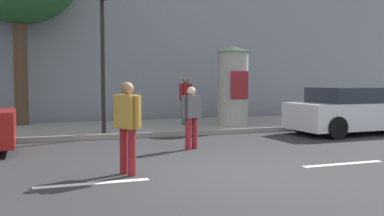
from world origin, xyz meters
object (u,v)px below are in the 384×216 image
Objects in this scene: pedestrian_with_bag at (191,113)px; parked_car_silver at (358,111)px; pedestrian_in_dark_shirt at (186,97)px; traffic_light at (103,26)px; pedestrian_in_red_top at (240,96)px; pedestrian_in_light_jacket at (127,120)px; poster_column at (233,85)px.

pedestrian_with_bag reaches higher than parked_car_silver.
pedestrian_in_dark_shirt reaches higher than pedestrian_with_bag.
pedestrian_with_bag is 0.93× the size of pedestrian_in_dark_shirt.
traffic_light is 6.63m from pedestrian_in_red_top.
pedestrian_with_bag is (1.70, -2.56, -2.27)m from traffic_light.
pedestrian_in_light_jacket is (-0.24, -4.81, -2.19)m from traffic_light.
pedestrian_in_light_jacket is 1.07× the size of pedestrian_in_red_top.
pedestrian_in_red_top is at bearing 52.81° from pedestrian_in_light_jacket.
traffic_light is 3.00× the size of pedestrian_with_bag.
poster_column is at bearing -121.64° from pedestrian_in_red_top.
pedestrian_in_red_top is (2.67, 1.36, -0.05)m from pedestrian_in_dark_shirt.
pedestrian_in_dark_shirt reaches higher than parked_car_silver.
traffic_light is 1.69× the size of poster_column.
pedestrian_in_dark_shirt is (2.92, 1.51, -2.05)m from traffic_light.
poster_column is 1.64× the size of pedestrian_in_dark_shirt.
parked_car_silver is (1.97, -4.26, -0.33)m from pedestrian_in_red_top.
pedestrian_in_red_top is 0.33× the size of parked_car_silver.
pedestrian_with_bag is (-2.65, -3.43, -0.62)m from poster_column.
traffic_light is 5.29m from pedestrian_in_light_jacket.
poster_column is at bearing 51.03° from pedestrian_in_light_jacket.
pedestrian_in_dark_shirt is at bearing 27.32° from traffic_light.
pedestrian_with_bag is 0.99× the size of pedestrian_in_red_top.
pedestrian_in_light_jacket is at bearing -92.82° from traffic_light.
traffic_light reaches higher than pedestrian_in_dark_shirt.
poster_column is 1.64× the size of pedestrian_in_light_jacket.
pedestrian_in_light_jacket is at bearing -116.54° from pedestrian_in_dark_shirt.
pedestrian_in_red_top is at bearing 58.36° from poster_column.
pedestrian_in_red_top is (3.88, 5.43, 0.16)m from pedestrian_with_bag.
pedestrian_in_light_jacket is at bearing -127.19° from pedestrian_in_red_top.
pedestrian_in_dark_shirt is (3.15, 6.31, 0.14)m from pedestrian_in_light_jacket.
pedestrian_in_light_jacket reaches higher than parked_car_silver.
pedestrian_in_light_jacket is 9.64m from pedestrian_in_red_top.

